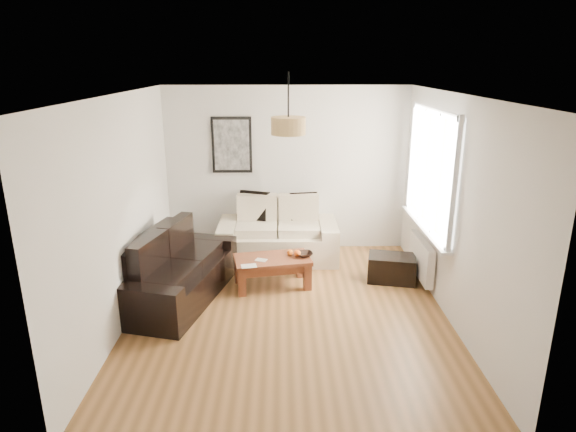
{
  "coord_description": "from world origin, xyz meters",
  "views": [
    {
      "loc": [
        -0.08,
        -5.39,
        2.93
      ],
      "look_at": [
        0.0,
        0.6,
        1.05
      ],
      "focal_mm": 30.69,
      "sensor_mm": 36.0,
      "label": 1
    }
  ],
  "objects_px": {
    "loveseat_cream": "(278,230)",
    "sofa_leather": "(176,267)",
    "coffee_table": "(272,272)",
    "ottoman": "(392,268)"
  },
  "relations": [
    {
      "from": "loveseat_cream",
      "to": "sofa_leather",
      "type": "xyz_separation_m",
      "value": [
        -1.29,
        -1.35,
        -0.03
      ]
    },
    {
      "from": "loveseat_cream",
      "to": "sofa_leather",
      "type": "relative_size",
      "value": 0.93
    },
    {
      "from": "sofa_leather",
      "to": "ottoman",
      "type": "relative_size",
      "value": 3.02
    },
    {
      "from": "loveseat_cream",
      "to": "coffee_table",
      "type": "xyz_separation_m",
      "value": [
        -0.07,
        -1.02,
        -0.24
      ]
    },
    {
      "from": "loveseat_cream",
      "to": "ottoman",
      "type": "height_order",
      "value": "loveseat_cream"
    },
    {
      "from": "loveseat_cream",
      "to": "ottoman",
      "type": "bearing_deg",
      "value": -28.77
    },
    {
      "from": "coffee_table",
      "to": "ottoman",
      "type": "bearing_deg",
      "value": 5.2
    },
    {
      "from": "sofa_leather",
      "to": "ottoman",
      "type": "xyz_separation_m",
      "value": [
        2.88,
        0.48,
        -0.24
      ]
    },
    {
      "from": "ottoman",
      "to": "sofa_leather",
      "type": "bearing_deg",
      "value": -170.54
    },
    {
      "from": "ottoman",
      "to": "coffee_table",
      "type": "bearing_deg",
      "value": -174.8
    }
  ]
}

